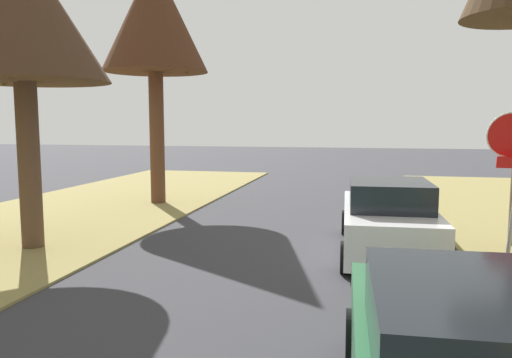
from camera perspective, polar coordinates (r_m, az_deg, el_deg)
stop_sign_far at (r=9.47m, az=27.38°, el=2.01°), size 0.81×0.71×2.91m
street_tree_left_mid_b at (r=12.00m, az=-25.40°, el=16.87°), size 3.58×3.58×6.56m
street_tree_left_far at (r=17.49m, az=-11.63°, el=17.62°), size 3.50×3.50×8.06m
parked_sedan_white at (r=10.89m, az=14.94°, el=-4.56°), size 2.09×4.47×1.57m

